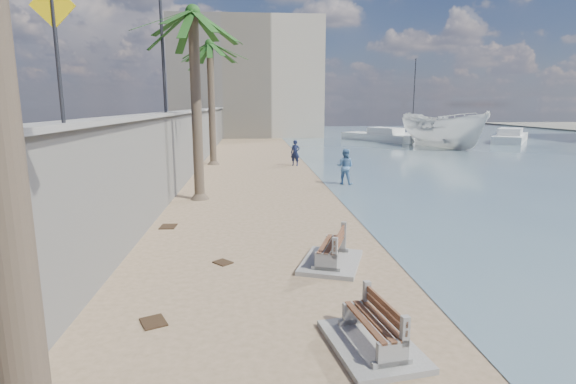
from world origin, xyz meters
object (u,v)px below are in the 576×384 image
palm_back (210,46)px  palm_mid (193,15)px  boat_cruiser (443,128)px  bench_far (331,250)px  sailboat_west (412,135)px  yacht_far (378,138)px  person_a (295,151)px  person_b (345,165)px  bench_near (373,329)px  yacht_near (511,138)px

palm_back → palm_mid: bearing=-88.3°
palm_back → boat_cruiser: bearing=26.5°
palm_back → bench_far: bearing=-77.1°
bench_far → sailboat_west: 45.87m
palm_mid → sailboat_west: 41.02m
yacht_far → sailboat_west: size_ratio=0.97×
bench_far → yacht_far: size_ratio=0.26×
person_a → palm_mid: bearing=-92.1°
yacht_far → palm_mid: bearing=120.9°
sailboat_west → person_b: bearing=-115.3°
palm_mid → boat_cruiser: size_ratio=1.91×
bench_far → person_b: 11.64m
bench_near → yacht_near: yacht_near is taller
person_b → boat_cruiser: (12.88, 18.20, 0.81)m
bench_far → palm_back: palm_back is taller
person_b → yacht_far: person_b is taller
palm_mid → sailboat_west: bearing=57.8°
bench_near → yacht_near: size_ratio=0.21×
boat_cruiser → sailboat_west: sailboat_west is taller
palm_mid → person_a: (5.06, 10.23, -6.43)m
person_a → person_b: person_b is taller
boat_cruiser → bench_far: bearing=-139.4°
bench_near → yacht_near: (25.85, 39.60, 0.00)m
bench_far → palm_mid: bearing=116.7°
person_b → yacht_far: 28.14m
person_b → sailboat_west: bearing=-88.0°
bench_near → boat_cruiser: size_ratio=0.47×
bench_near → palm_back: (-4.46, 23.48, 7.26)m
bench_far → yacht_far: (11.92, 37.89, -0.02)m
bench_near → bench_far: 3.95m
palm_mid → boat_cruiser: (19.72, 21.25, -5.60)m
bench_near → person_a: size_ratio=1.08×
palm_mid → person_b: 9.86m
palm_back → yacht_near: bearing=28.0°
person_b → yacht_near: size_ratio=0.20×
bench_far → person_a: bearing=87.2°
yacht_near → sailboat_west: bearing=86.7°
yacht_near → palm_back: bearing=153.5°
bench_far → palm_mid: palm_mid is taller
bench_near → sailboat_west: 49.55m
sailboat_west → yacht_near: bearing=-38.8°
palm_mid → yacht_near: palm_mid is taller
palm_mid → palm_back: size_ratio=0.97×
palm_mid → yacht_near: size_ratio=0.86×
bench_near → bench_far: (0.02, 3.95, 0.02)m
palm_back → bench_near: bearing=-79.2°
bench_near → person_b: bearing=79.9°
palm_mid → sailboat_west: size_ratio=0.90×
boat_cruiser → palm_back: bearing=-175.1°
yacht_near → person_b: bearing=172.0°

